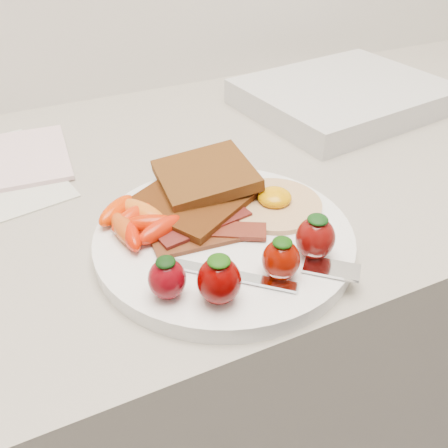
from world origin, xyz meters
name	(u,v)px	position (x,y,z in m)	size (l,w,h in m)	color
counter	(202,383)	(0.00, 1.70, 0.45)	(2.00, 0.60, 0.90)	gray
plate	(224,239)	(-0.03, 1.54, 0.91)	(0.27, 0.27, 0.02)	white
toast_lower	(191,202)	(-0.04, 1.60, 0.93)	(0.11, 0.11, 0.01)	#3F1F0C
toast_upper	(205,175)	(-0.02, 1.62, 0.94)	(0.10, 0.10, 0.01)	black
fried_egg	(274,203)	(0.04, 1.56, 0.92)	(0.14, 0.14, 0.02)	beige
bacon_strips	(208,232)	(-0.05, 1.54, 0.92)	(0.12, 0.07, 0.01)	#43160B
baby_carrots	(137,221)	(-0.11, 1.58, 0.93)	(0.09, 0.10, 0.02)	red
strawberries	(252,262)	(-0.04, 1.46, 0.94)	(0.18, 0.06, 0.05)	#65030B
fork	(277,272)	(-0.01, 1.46, 0.92)	(0.17, 0.11, 0.00)	silver
notepad	(25,157)	(-0.19, 1.82, 0.91)	(0.11, 0.16, 0.01)	beige
appliance	(344,96)	(0.30, 1.79, 0.92)	(0.31, 0.25, 0.04)	silver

